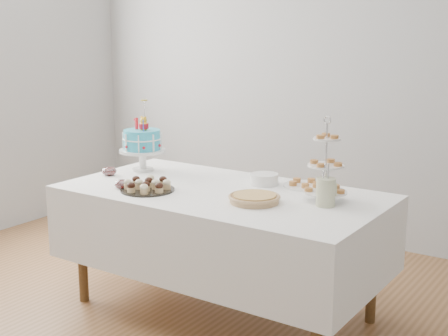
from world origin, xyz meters
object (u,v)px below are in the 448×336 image
Objects in this scene: table at (222,227)px; birthday_cake at (142,152)px; cupcake_tray at (147,185)px; jam_bowl_a at (122,184)px; pie at (254,198)px; pastry_plate at (305,184)px; jam_bowl_b at (109,171)px; utensil_pitcher at (326,191)px; tiered_stand at (326,166)px; plate_stack at (264,179)px.

birthday_cake is (-0.75, 0.15, 0.36)m from table.
cupcake_tray is 3.45× the size of jam_bowl_a.
pie is 3.11× the size of jam_bowl_a.
cupcake_tray reaches higher than pastry_plate.
jam_bowl_b reaches higher than pie.
utensil_pitcher is at bearing 9.60° from birthday_cake.
tiered_stand reaches higher than pastry_plate.
birthday_cake reaches higher than table.
pastry_plate is at bearing 20.37° from plate_stack.
plate_stack is 0.67× the size of pastry_plate.
pie is 0.43m from plate_stack.
plate_stack is at bearing -159.63° from pastry_plate.
table is 6.62× the size of pie.
plate_stack is 0.57m from utensil_pitcher.
birthday_cake reaches higher than utensil_pitcher.
pastry_plate is 0.43m from utensil_pitcher.
jam_bowl_b is at bearing -159.89° from pastry_plate.
birthday_cake is at bearing 179.24° from tiered_stand.
jam_bowl_b is at bearing -171.67° from tiered_stand.
tiered_stand is 4.90× the size of jam_bowl_b.
cupcake_tray is at bearing -19.34° from jam_bowl_b.
cupcake_tray reaches higher than plate_stack.
pastry_plate is 1.11× the size of utensil_pitcher.
plate_stack is 0.25m from pastry_plate.
plate_stack is at bearing 113.06° from pie.
birthday_cake is 0.90m from plate_stack.
table is 19.62× the size of jam_bowl_b.
tiered_stand reaches higher than cupcake_tray.
tiered_stand is (0.61, 0.13, 0.43)m from table.
jam_bowl_b is at bearing 160.66° from cupcake_tray.
jam_bowl_b reaches higher than jam_bowl_a.
birthday_cake is 4.91× the size of jam_bowl_b.
jam_bowl_b is (-1.14, 0.04, 0.00)m from pie.
utensil_pitcher reaches higher than cupcake_tray.
plate_stack is 1.79× the size of jam_bowl_b.
jam_bowl_b is (-0.31, 0.21, 0.00)m from jam_bowl_a.
plate_stack is (0.50, 0.52, -0.00)m from cupcake_tray.
pie is (0.30, -0.12, 0.25)m from table.
table is 4.00× the size of birthday_cake.
table is 0.40m from plate_stack.
jam_bowl_a is 0.38m from jam_bowl_b.
plate_stack is (0.88, 0.12, -0.10)m from birthday_cake.
pastry_plate is (0.73, 0.61, -0.02)m from cupcake_tray.
utensil_pitcher reaches higher than pastry_plate.
jam_bowl_b is at bearing -97.65° from birthday_cake.
pastry_plate is at bearing 39.76° from cupcake_tray.
tiered_stand is at bearing -16.74° from plate_stack.
jam_bowl_a is 1.23m from utensil_pitcher.
tiered_stand is at bearing 13.19° from birthday_cake.
plate_stack reaches higher than pastry_plate.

